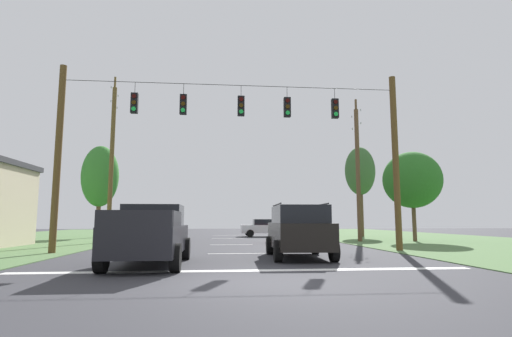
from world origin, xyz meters
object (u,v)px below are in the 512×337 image
pickup_truck (151,235)px  utility_pole_near_left (112,159)px  suv_black (298,230)px  distant_car_far_parked (289,231)px  tree_roadside_left (360,172)px  distant_car_oncoming (165,229)px  distant_car_crossing_white (265,228)px  tree_roadside_far_right (100,177)px  overhead_signal_span (234,148)px  utility_pole_mid_right (358,170)px  tree_roadside_right (412,180)px

pickup_truck → utility_pole_near_left: (-4.87, 13.69, 4.52)m
suv_black → distant_car_far_parked: bearing=82.2°
utility_pole_near_left → tree_roadside_left: bearing=20.6°
distant_car_oncoming → utility_pole_near_left: utility_pole_near_left is taller
pickup_truck → distant_car_crossing_white: pickup_truck is taller
distant_car_far_parked → tree_roadside_left: 13.32m
utility_pole_near_left → tree_roadside_far_right: 7.63m
utility_pole_near_left → pickup_truck: bearing=-70.4°
distant_car_crossing_white → distant_car_far_parked: 10.47m
pickup_truck → suv_black: suv_black is taller
suv_black → distant_car_oncoming: size_ratio=1.12×
overhead_signal_span → tree_roadside_left: bearing=53.5°
distant_car_crossing_white → distant_car_far_parked: same height
utility_pole_near_left → utility_pole_mid_right: bearing=-1.9°
overhead_signal_span → distant_car_far_parked: overhead_signal_span is taller
pickup_truck → tree_roadside_far_right: size_ratio=0.71×
distant_car_crossing_white → utility_pole_mid_right: bearing=-59.5°
tree_roadside_right → distant_car_oncoming: bearing=164.9°
overhead_signal_span → tree_roadside_right: overhead_signal_span is taller
tree_roadside_left → suv_black: bearing=-116.5°
pickup_truck → utility_pole_mid_right: bearing=48.3°
tree_roadside_far_right → overhead_signal_span: bearing=-56.5°
suv_black → tree_roadside_left: (9.48, 19.04, 4.66)m
distant_car_crossing_white → utility_pole_mid_right: size_ratio=0.44×
pickup_truck → distant_car_oncoming: 17.58m
suv_black → utility_pole_near_left: size_ratio=0.44×
overhead_signal_span → tree_roadside_far_right: overhead_signal_span is taller
distant_car_oncoming → tree_roadside_far_right: tree_roadside_far_right is taller
suv_black → tree_roadside_far_right: tree_roadside_far_right is taller
utility_pole_near_left → tree_roadside_left: (19.63, 7.36, 0.23)m
suv_black → utility_pole_mid_right: bearing=59.9°
overhead_signal_span → distant_car_oncoming: 13.91m
pickup_truck → distant_car_far_parked: size_ratio=1.25×
tree_roadside_right → utility_pole_near_left: bearing=177.7°
distant_car_crossing_white → overhead_signal_span: bearing=-101.5°
suv_black → distant_car_oncoming: bearing=114.5°
distant_car_oncoming → distant_car_far_parked: same height
utility_pole_mid_right → overhead_signal_span: bearing=-137.3°
overhead_signal_span → utility_pole_mid_right: 12.01m
tree_roadside_right → tree_roadside_far_right: 24.37m
overhead_signal_span → suv_black: size_ratio=3.27×
distant_car_far_parked → tree_roadside_left: (8.15, 9.31, 4.93)m
tree_roadside_far_right → distant_car_oncoming: bearing=-29.8°
distant_car_oncoming → distant_car_far_parked: bearing=-34.4°
distant_car_oncoming → tree_roadside_left: tree_roadside_left is taller
distant_car_crossing_white → distant_car_far_parked: (0.22, -10.46, 0.00)m
pickup_truck → tree_roadside_far_right: 22.52m
overhead_signal_span → distant_car_crossing_white: 18.01m
overhead_signal_span → pickup_truck: size_ratio=2.95×
overhead_signal_span → pickup_truck: 6.92m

